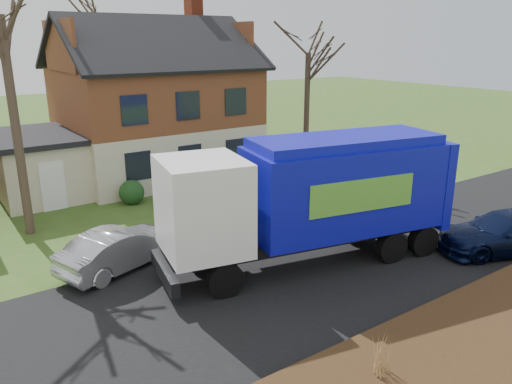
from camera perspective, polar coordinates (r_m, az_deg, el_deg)
ground at (r=15.33m, az=4.02°, el=-9.95°), size 120.00×120.00×0.00m
road at (r=15.32m, az=4.03°, el=-9.91°), size 80.00×7.00×0.02m
mulch_verge at (r=12.21m, az=20.61°, el=-18.09°), size 80.00×3.50×0.30m
main_house at (r=26.65m, az=-12.46°, el=10.43°), size 12.95×8.95×9.26m
garbage_truck at (r=15.75m, az=6.89°, el=-0.06°), size 9.80×4.34×4.06m
silver_sedan at (r=16.32m, az=-15.27°, el=-6.25°), size 4.25×2.64×1.32m
navy_wagon at (r=18.94m, az=26.66°, el=-4.14°), size 5.11×3.65×1.37m
tree_front_east at (r=26.21m, az=6.07°, el=17.79°), size 3.23×3.23×8.98m
tree_back at (r=33.17m, az=-17.61°, el=20.09°), size 3.45×3.45×10.91m
grass_clump_mid at (r=11.12m, az=13.91°, el=-17.36°), size 0.33×0.27×0.93m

